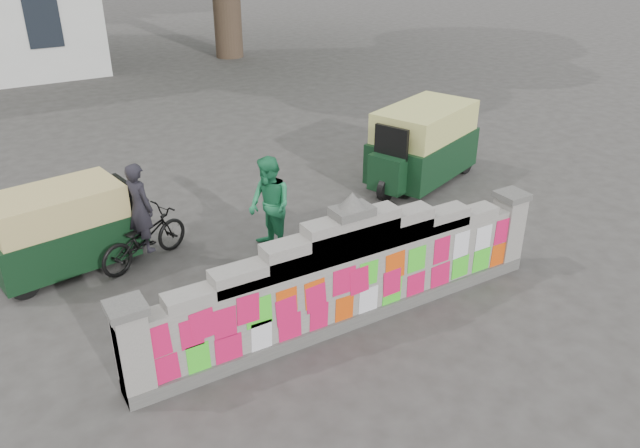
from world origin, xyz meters
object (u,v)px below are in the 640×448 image
Objects in this scene: pedestrian at (270,206)px; rickshaw_left at (64,228)px; cyclist_rider at (142,221)px; rickshaw_right at (422,144)px; cyclist_bike at (144,238)px.

pedestrian is 0.66× the size of rickshaw_left.
cyclist_rider is 6.19m from rickshaw_right.
rickshaw_left is (-1.11, 0.48, 0.27)m from cyclist_bike.
cyclist_bike is 6.21m from rickshaw_right.
rickshaw_right is at bearing 101.62° from pedestrian.
cyclist_bike is 0.66× the size of rickshaw_left.
cyclist_bike is 1.24m from rickshaw_left.
cyclist_bike is 0.56× the size of rickshaw_right.
cyclist_rider reaches higher than cyclist_bike.
rickshaw_left is (-1.11, 0.48, -0.04)m from cyclist_rider.
pedestrian is at bearing -5.56° from rickshaw_right.
rickshaw_right reaches higher than cyclist_bike.
cyclist_rider is (0.00, 0.00, 0.31)m from cyclist_bike.
pedestrian is at bearing -132.31° from cyclist_rider.
cyclist_bike is at bearing -0.00° from cyclist_rider.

